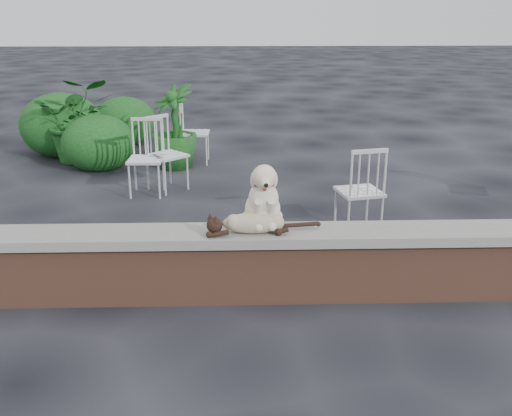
{
  "coord_description": "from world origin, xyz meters",
  "views": [
    {
      "loc": [
        -0.57,
        -4.32,
        2.28
      ],
      "look_at": [
        -0.43,
        0.2,
        0.7
      ],
      "focal_mm": 41.27,
      "sensor_mm": 36.0,
      "label": 1
    }
  ],
  "objects_px": {
    "chair_c": "(359,190)",
    "potted_plant_a": "(78,120)",
    "potted_plant_b": "(174,127)",
    "chair_b": "(146,158)",
    "dog": "(263,193)",
    "chair_a": "(167,154)",
    "cat": "(253,222)",
    "chair_e": "(195,132)"
  },
  "relations": [
    {
      "from": "cat",
      "to": "chair_b",
      "type": "xyz_separation_m",
      "value": [
        -1.26,
        2.81,
        -0.2
      ]
    },
    {
      "from": "dog",
      "to": "potted_plant_b",
      "type": "height_order",
      "value": "potted_plant_b"
    },
    {
      "from": "cat",
      "to": "chair_b",
      "type": "distance_m",
      "value": 3.09
    },
    {
      "from": "chair_c",
      "to": "potted_plant_b",
      "type": "height_order",
      "value": "potted_plant_b"
    },
    {
      "from": "potted_plant_b",
      "to": "chair_b",
      "type": "bearing_deg",
      "value": -99.82
    },
    {
      "from": "potted_plant_a",
      "to": "potted_plant_b",
      "type": "distance_m",
      "value": 1.52
    },
    {
      "from": "chair_e",
      "to": "potted_plant_a",
      "type": "bearing_deg",
      "value": 86.77
    },
    {
      "from": "chair_b",
      "to": "chair_a",
      "type": "distance_m",
      "value": 0.31
    },
    {
      "from": "chair_e",
      "to": "chair_a",
      "type": "bearing_deg",
      "value": 170.46
    },
    {
      "from": "chair_c",
      "to": "potted_plant_b",
      "type": "xyz_separation_m",
      "value": [
        -2.16,
        2.67,
        0.13
      ]
    },
    {
      "from": "dog",
      "to": "potted_plant_a",
      "type": "bearing_deg",
      "value": 117.15
    },
    {
      "from": "dog",
      "to": "chair_b",
      "type": "bearing_deg",
      "value": 113.23
    },
    {
      "from": "cat",
      "to": "potted_plant_b",
      "type": "xyz_separation_m",
      "value": [
        -1.03,
        4.1,
        -0.07
      ]
    },
    {
      "from": "potted_plant_a",
      "to": "cat",
      "type": "bearing_deg",
      "value": -61.03
    },
    {
      "from": "cat",
      "to": "potted_plant_a",
      "type": "height_order",
      "value": "potted_plant_a"
    },
    {
      "from": "chair_a",
      "to": "potted_plant_a",
      "type": "xyz_separation_m",
      "value": [
        -1.48,
        1.5,
        0.17
      ]
    },
    {
      "from": "dog",
      "to": "potted_plant_b",
      "type": "xyz_separation_m",
      "value": [
        -1.11,
        3.95,
        -0.25
      ]
    },
    {
      "from": "chair_c",
      "to": "potted_plant_a",
      "type": "xyz_separation_m",
      "value": [
        -3.62,
        3.07,
        0.17
      ]
    },
    {
      "from": "chair_c",
      "to": "potted_plant_b",
      "type": "bearing_deg",
      "value": -62.93
    },
    {
      "from": "cat",
      "to": "chair_e",
      "type": "bearing_deg",
      "value": 96.43
    },
    {
      "from": "chair_b",
      "to": "chair_a",
      "type": "bearing_deg",
      "value": 41.87
    },
    {
      "from": "potted_plant_a",
      "to": "potted_plant_b",
      "type": "height_order",
      "value": "potted_plant_a"
    },
    {
      "from": "dog",
      "to": "potted_plant_b",
      "type": "bearing_deg",
      "value": 102.31
    },
    {
      "from": "chair_b",
      "to": "chair_a",
      "type": "relative_size",
      "value": 1.0
    },
    {
      "from": "potted_plant_b",
      "to": "potted_plant_a",
      "type": "bearing_deg",
      "value": 164.42
    },
    {
      "from": "chair_c",
      "to": "potted_plant_b",
      "type": "relative_size",
      "value": 0.78
    },
    {
      "from": "chair_a",
      "to": "potted_plant_a",
      "type": "height_order",
      "value": "potted_plant_a"
    },
    {
      "from": "chair_a",
      "to": "potted_plant_a",
      "type": "distance_m",
      "value": 2.11
    },
    {
      "from": "cat",
      "to": "chair_c",
      "type": "distance_m",
      "value": 1.83
    },
    {
      "from": "cat",
      "to": "chair_e",
      "type": "height_order",
      "value": "chair_e"
    },
    {
      "from": "chair_b",
      "to": "chair_a",
      "type": "height_order",
      "value": "same"
    },
    {
      "from": "chair_e",
      "to": "potted_plant_a",
      "type": "distance_m",
      "value": 1.75
    },
    {
      "from": "chair_b",
      "to": "dog",
      "type": "bearing_deg",
      "value": -61.65
    },
    {
      "from": "chair_c",
      "to": "potted_plant_a",
      "type": "relative_size",
      "value": 0.74
    },
    {
      "from": "dog",
      "to": "potted_plant_b",
      "type": "distance_m",
      "value": 4.11
    },
    {
      "from": "chair_b",
      "to": "chair_a",
      "type": "xyz_separation_m",
      "value": [
        0.24,
        0.2,
        0.0
      ]
    },
    {
      "from": "chair_e",
      "to": "potted_plant_b",
      "type": "distance_m",
      "value": 0.41
    },
    {
      "from": "chair_c",
      "to": "chair_a",
      "type": "height_order",
      "value": "same"
    },
    {
      "from": "dog",
      "to": "potted_plant_a",
      "type": "xyz_separation_m",
      "value": [
        -2.58,
        4.36,
        -0.22
      ]
    },
    {
      "from": "chair_b",
      "to": "potted_plant_b",
      "type": "height_order",
      "value": "potted_plant_b"
    },
    {
      "from": "potted_plant_b",
      "to": "chair_e",
      "type": "bearing_deg",
      "value": 44.38
    },
    {
      "from": "chair_c",
      "to": "chair_b",
      "type": "relative_size",
      "value": 1.0
    }
  ]
}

